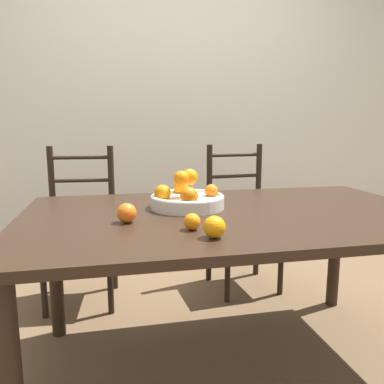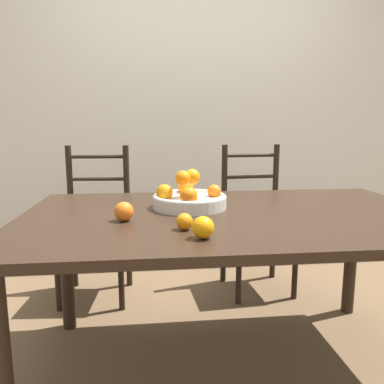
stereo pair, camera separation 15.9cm
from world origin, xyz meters
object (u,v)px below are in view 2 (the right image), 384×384
fruit_bowl (189,197)px  chair_left (96,227)px  orange_loose_0 (124,211)px  orange_loose_1 (185,222)px  orange_loose_2 (203,227)px  chair_right (256,222)px

fruit_bowl → chair_left: chair_left is taller
orange_loose_0 → chair_left: chair_left is taller
fruit_bowl → orange_loose_1: (-0.05, -0.36, -0.02)m
orange_loose_0 → fruit_bowl: bearing=37.0°
fruit_bowl → orange_loose_2: (-0.00, -0.47, -0.01)m
fruit_bowl → orange_loose_0: bearing=-143.0°
fruit_bowl → orange_loose_1: bearing=-98.3°
fruit_bowl → chair_right: bearing=54.6°
orange_loose_0 → orange_loose_2: 0.38m
orange_loose_1 → chair_right: bearing=62.2°
orange_loose_2 → chair_right: chair_right is taller
fruit_bowl → orange_loose_0: (-0.28, -0.21, -0.01)m
orange_loose_1 → chair_left: 1.26m
chair_left → chair_right: same height
orange_loose_0 → chair_left: size_ratio=0.08×
orange_loose_0 → chair_left: (-0.26, 0.97, -0.32)m
orange_loose_1 → orange_loose_2: size_ratio=0.81×
orange_loose_2 → orange_loose_0: bearing=136.0°
orange_loose_1 → fruit_bowl: bearing=81.7°
orange_loose_0 → orange_loose_1: size_ratio=1.25×
orange_loose_0 → orange_loose_1: 0.27m
fruit_bowl → orange_loose_2: bearing=-90.2°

